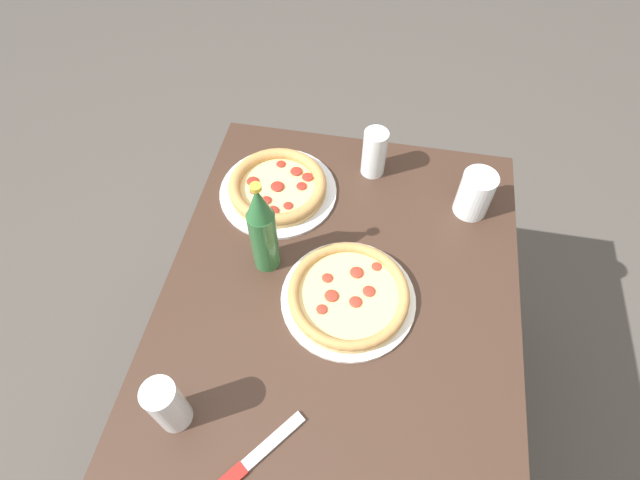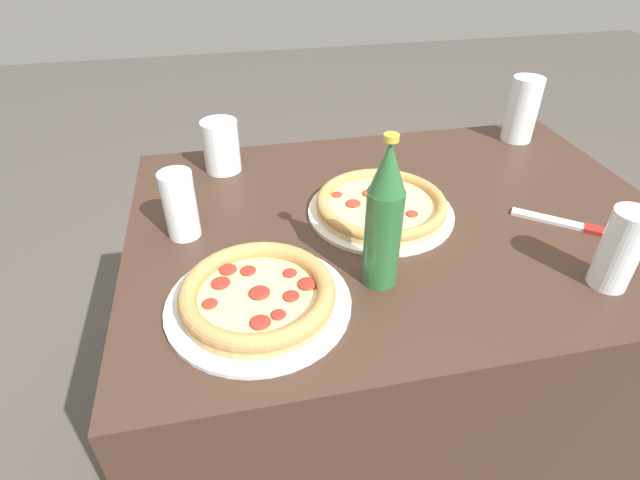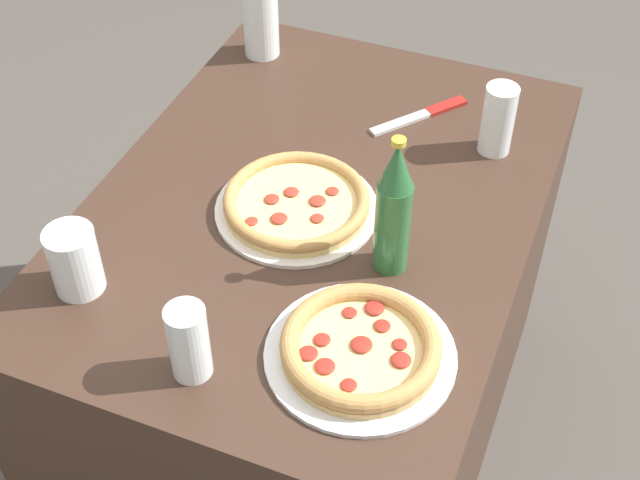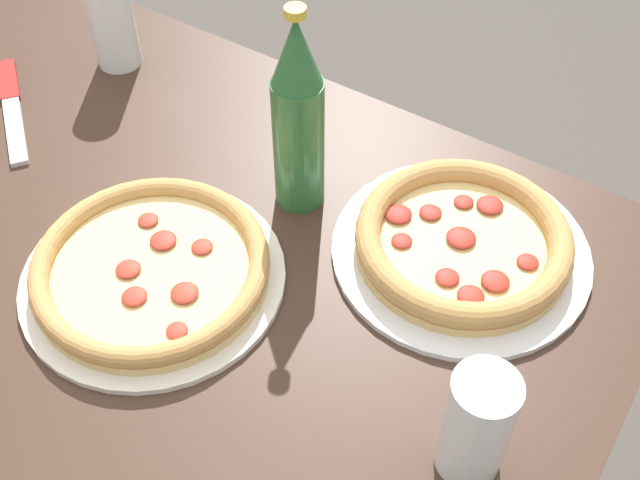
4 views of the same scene
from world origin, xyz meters
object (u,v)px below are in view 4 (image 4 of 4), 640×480
at_px(glass_lemonade, 475,429).
at_px(knife, 11,105).
at_px(beer_bottle, 298,117).
at_px(pizza_pepperoni, 152,270).
at_px(pizza_margherita, 462,243).
at_px(glass_mango_juice, 112,22).

height_order(glass_lemonade, knife, glass_lemonade).
xyz_separation_m(beer_bottle, knife, (-0.42, -0.07, -0.12)).
relative_size(pizza_pepperoni, knife, 1.53).
xyz_separation_m(pizza_margherita, knife, (-0.62, -0.09, -0.02)).
height_order(glass_lemonade, glass_mango_juice, glass_mango_juice).
distance_m(pizza_pepperoni, glass_mango_juice, 0.42).
bearing_deg(glass_lemonade, knife, 169.97).
bearing_deg(knife, glass_mango_juice, 70.87).
bearing_deg(pizza_pepperoni, glass_mango_juice, 137.15).
height_order(glass_lemonade, beer_bottle, beer_bottle).
bearing_deg(glass_lemonade, pizza_margherita, 117.41).
bearing_deg(glass_mango_juice, pizza_margherita, -6.42).
distance_m(glass_lemonade, beer_bottle, 0.38).
xyz_separation_m(pizza_pepperoni, beer_bottle, (0.06, 0.20, 0.11)).
relative_size(glass_lemonade, beer_bottle, 0.50).
height_order(pizza_pepperoni, pizza_margherita, pizza_margherita).
distance_m(glass_mango_juice, knife, 0.18).
xyz_separation_m(pizza_pepperoni, glass_mango_juice, (-0.30, 0.28, 0.05)).
distance_m(glass_mango_juice, beer_bottle, 0.38).
height_order(glass_mango_juice, beer_bottle, beer_bottle).
relative_size(glass_mango_juice, beer_bottle, 0.54).
xyz_separation_m(pizza_pepperoni, glass_lemonade, (0.38, -0.01, 0.04)).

